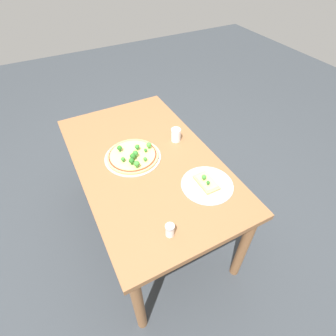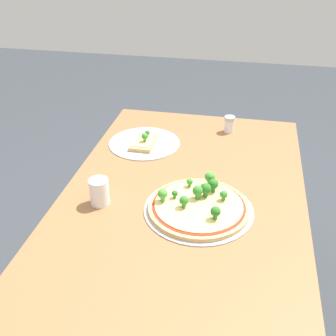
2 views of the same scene
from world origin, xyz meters
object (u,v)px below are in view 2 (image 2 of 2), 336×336
object	(u,v)px
dining_table	(182,218)
pizza_tray_whole	(199,205)
drinking_cup	(99,192)
pizza_tray_slice	(144,142)
condiment_shaker	(229,124)

from	to	relation	value
dining_table	pizza_tray_whole	world-z (taller)	pizza_tray_whole
dining_table	drinking_cup	xyz separation A→B (m)	(0.09, -0.26, 0.13)
dining_table	pizza_tray_whole	distance (m)	0.13
dining_table	drinking_cup	world-z (taller)	drinking_cup
dining_table	drinking_cup	bearing A→B (deg)	-71.99
drinking_cup	pizza_tray_slice	bearing A→B (deg)	174.76
condiment_shaker	pizza_tray_whole	bearing A→B (deg)	-5.09
pizza_tray_slice	drinking_cup	xyz separation A→B (m)	(0.44, -0.04, 0.04)
pizza_tray_whole	drinking_cup	bearing A→B (deg)	-84.80
pizza_tray_whole	drinking_cup	size ratio (longest dim) A/B	3.93
dining_table	condiment_shaker	bearing A→B (deg)	167.79
dining_table	drinking_cup	size ratio (longest dim) A/B	15.25
pizza_tray_whole	condiment_shaker	bearing A→B (deg)	174.91
dining_table	condiment_shaker	world-z (taller)	condiment_shaker
drinking_cup	condiment_shaker	world-z (taller)	drinking_cup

